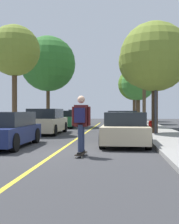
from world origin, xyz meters
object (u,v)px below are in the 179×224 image
(street_tree_right_farthest, at_px, (134,84))
(skateboarder, at_px, (81,121))
(parked_car_right_nearest, at_px, (125,129))
(street_tree_left_near, at_px, (48,64))
(streetlamp, at_px, (156,82))
(parked_car_left_nearest, at_px, (5,129))
(street_tree_left_nearest, at_px, (14,51))
(street_tree_right_nearest, at_px, (155,57))
(parked_car_left_far, at_px, (65,119))
(parked_car_right_near, at_px, (123,122))
(street_tree_right_far, at_px, (138,84))
(street_tree_right_near, at_px, (144,62))
(skateboard, at_px, (81,154))
(fire_hydrant, at_px, (150,127))
(parked_car_left_near, at_px, (46,122))
(parked_car_left_farthest, at_px, (77,117))

(street_tree_right_farthest, bearing_deg, skateboarder, -96.12)
(parked_car_right_nearest, height_order, street_tree_left_near, street_tree_left_near)
(parked_car_right_nearest, height_order, streetlamp, streetlamp)
(parked_car_left_nearest, height_order, skateboarder, skateboarder)
(street_tree_left_nearest, distance_m, street_tree_right_nearest, 8.12)
(street_tree_left_near, bearing_deg, streetlamp, -47.27)
(street_tree_left_nearest, bearing_deg, parked_car_left_far, 76.15)
(parked_car_right_near, bearing_deg, street_tree_right_farthest, 85.18)
(streetlamp, bearing_deg, street_tree_right_far, 90.05)
(street_tree_right_farthest, xyz_separation_m, skateboarder, (-3.14, -29.29, -3.65))
(parked_car_left_far, distance_m, street_tree_right_near, 7.80)
(parked_car_left_far, relative_size, street_tree_left_near, 0.60)
(parked_car_right_nearest, xyz_separation_m, skateboard, (-1.40, -3.18, -0.56))
(street_tree_left_near, bearing_deg, street_tree_right_farthest, 57.92)
(street_tree_left_near, bearing_deg, parked_car_left_far, -36.60)
(fire_hydrant, bearing_deg, skateboarder, -110.18)
(parked_car_left_near, bearing_deg, fire_hydrant, -5.90)
(parked_car_left_farthest, distance_m, street_tree_right_far, 7.22)
(parked_car_right_nearest, height_order, street_tree_right_far, street_tree_right_far)
(parked_car_left_near, bearing_deg, street_tree_left_nearest, -163.95)
(street_tree_right_near, height_order, street_tree_right_far, street_tree_right_near)
(parked_car_right_nearest, relative_size, parked_car_right_near, 0.96)
(parked_car_left_near, relative_size, street_tree_left_nearest, 0.74)
(skateboard, bearing_deg, street_tree_right_far, 81.86)
(parked_car_left_far, height_order, skateboard, parked_car_left_far)
(parked_car_right_near, bearing_deg, streetlamp, -31.83)
(street_tree_right_farthest, bearing_deg, parked_car_left_far, -114.12)
(parked_car_right_nearest, xyz_separation_m, street_tree_right_nearest, (1.74, 4.64, 3.73))
(street_tree_right_farthest, height_order, skateboard, street_tree_right_farthest)
(street_tree_right_farthest, height_order, streetlamp, street_tree_right_farthest)
(parked_car_right_near, bearing_deg, street_tree_right_near, 73.72)
(street_tree_right_nearest, bearing_deg, parked_car_left_near, 174.04)
(parked_car_right_nearest, height_order, fire_hydrant, parked_car_right_nearest)
(skateboard, bearing_deg, street_tree_right_nearest, 68.17)
(street_tree_right_nearest, bearing_deg, street_tree_right_far, 90.00)
(parked_car_left_farthest, distance_m, street_tree_right_nearest, 16.07)
(parked_car_left_near, xyz_separation_m, street_tree_right_nearest, (6.36, -0.66, 3.66))
(parked_car_left_far, xyz_separation_m, street_tree_left_near, (-1.74, 1.29, 4.76))
(parked_car_right_nearest, distance_m, street_tree_right_near, 12.39)
(parked_car_left_near, height_order, street_tree_right_nearest, street_tree_right_nearest)
(parked_car_left_near, xyz_separation_m, skateboard, (3.23, -8.49, -0.63))
(parked_car_left_farthest, height_order, street_tree_right_farthest, street_tree_right_farthest)
(parked_car_right_near, bearing_deg, street_tree_right_nearest, -24.85)
(parked_car_left_farthest, xyz_separation_m, street_tree_right_near, (6.37, -7.53, 4.46))
(street_tree_left_near, bearing_deg, skateboarder, -73.13)
(parked_car_right_near, bearing_deg, skateboard, -99.20)
(streetlamp, bearing_deg, parked_car_right_nearest, -111.85)
(street_tree_right_far, distance_m, street_tree_right_farthest, 7.37)
(parked_car_right_nearest, xyz_separation_m, street_tree_left_near, (-6.36, 13.15, 4.80))
(street_tree_left_nearest, distance_m, street_tree_left_near, 8.36)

